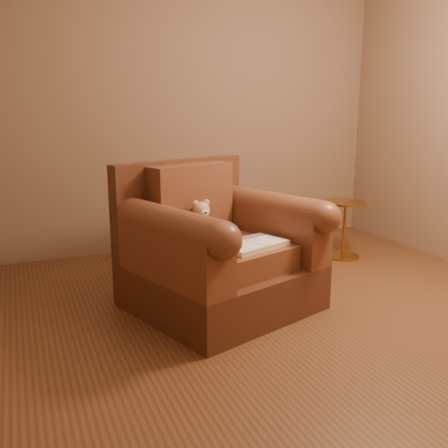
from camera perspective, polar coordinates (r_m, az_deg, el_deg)
name	(u,v)px	position (r m, az deg, el deg)	size (l,w,h in m)	color
floor	(288,319)	(3.38, 7.33, -10.69)	(4.00, 4.00, 0.00)	brown
room	(297,45)	(3.11, 8.29, 19.60)	(4.02, 4.02, 2.71)	#7E624D
armchair	(216,252)	(3.45, -0.88, -3.27)	(1.37, 1.34, 0.99)	#4D2919
teddy_bear	(203,224)	(3.45, -2.42, 0.02)	(0.20, 0.23, 0.28)	tan
guidebook	(252,245)	(3.25, 3.22, -2.37)	(0.51, 0.41, 0.04)	beige
side_table	(344,228)	(4.72, 13.58, -0.41)	(0.38, 0.38, 0.53)	#B88432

